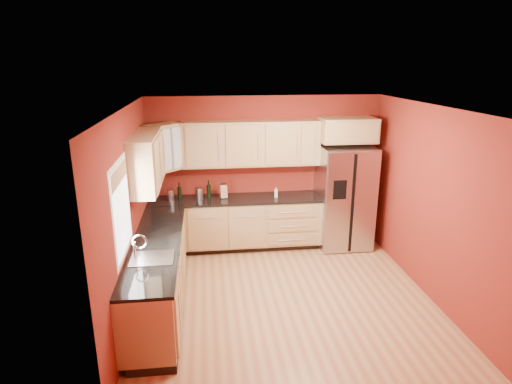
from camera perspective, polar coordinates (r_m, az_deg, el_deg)
floor at (r=6.17m, az=3.74°, el=-13.67°), size 4.00×4.00×0.00m
ceiling at (r=5.33m, az=4.29°, el=11.12°), size 4.00×4.00×0.00m
wall_back at (r=7.50m, az=1.14°, el=2.81°), size 4.00×0.04×2.60m
wall_front at (r=3.84m, az=9.72°, el=-12.02°), size 4.00×0.04×2.60m
wall_left at (r=5.60m, az=-16.55°, el=-2.93°), size 0.04×4.00×2.60m
wall_right at (r=6.30m, az=22.18°, el=-1.31°), size 0.04×4.00×2.60m
base_cabinets_back at (r=7.43m, az=-2.79°, el=-4.33°), size 2.90×0.60×0.88m
base_cabinets_left at (r=5.90m, az=-12.92°, el=-10.72°), size 0.60×2.80×0.88m
countertop_back at (r=7.26m, az=-2.84°, el=-0.98°), size 2.90×0.62×0.04m
countertop_left at (r=5.70m, az=-13.12°, el=-6.62°), size 0.62×2.80×0.04m
upper_cabinets_back at (r=7.20m, az=-0.64°, el=6.48°), size 2.30×0.33×0.75m
upper_cabinets_left at (r=6.12m, az=-14.39°, el=4.05°), size 0.33×1.35×0.75m
corner_upper_cabinet at (r=7.03m, az=-12.13°, el=5.84°), size 0.67×0.67×0.75m
over_fridge_cabinet at (r=7.38m, az=12.05°, el=8.15°), size 0.92×0.60×0.40m
refrigerator at (r=7.57m, az=11.69°, el=-0.64°), size 0.90×0.75×1.78m
window at (r=5.05m, az=-17.44°, el=-2.19°), size 0.03×0.90×1.00m
sink_faucet at (r=5.18m, az=-13.79°, el=-7.11°), size 0.50×0.42×0.30m
canister_left at (r=7.20m, az=-7.55°, el=-0.23°), size 0.13×0.13×0.21m
canister_right at (r=7.23m, az=-11.31°, el=-0.42°), size 0.15×0.15×0.19m
wine_bottle_a at (r=7.25m, az=-6.32°, el=0.37°), size 0.07×0.07×0.32m
wine_bottle_b at (r=7.27m, az=-10.18°, el=0.15°), size 0.07×0.07×0.29m
knife_block at (r=7.26m, az=-4.35°, el=0.07°), size 0.12×0.11×0.22m
soap_dispenser at (r=7.28m, az=2.69°, el=-0.05°), size 0.07×0.07×0.17m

